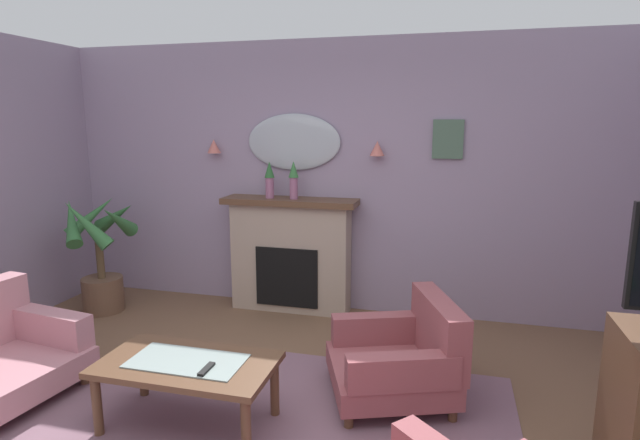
{
  "coord_description": "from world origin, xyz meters",
  "views": [
    {
      "loc": [
        1.1,
        -2.36,
        1.91
      ],
      "look_at": [
        0.13,
        1.36,
        1.16
      ],
      "focal_mm": 28.48,
      "sensor_mm": 36.0,
      "label": 1
    }
  ],
  "objects_px": {
    "wall_sconce_right": "(377,148)",
    "framed_picture": "(448,139)",
    "potted_plant_corner_palm": "(100,255)",
    "mantel_vase_right": "(270,178)",
    "coffee_table": "(187,370)",
    "fireplace": "(291,256)",
    "armchair_near_fireplace": "(403,356)",
    "mantel_vase_left": "(294,178)",
    "wall_sconce_left": "(214,146)",
    "tv_remote": "(206,370)",
    "wall_mirror": "(294,142)"
  },
  "relations": [
    {
      "from": "wall_sconce_right",
      "to": "wall_mirror",
      "type": "bearing_deg",
      "value": 176.63
    },
    {
      "from": "wall_mirror",
      "to": "tv_remote",
      "type": "xyz_separation_m",
      "value": [
        0.18,
        -2.35,
        -1.26
      ]
    },
    {
      "from": "mantel_vase_left",
      "to": "wall_mirror",
      "type": "relative_size",
      "value": 0.39
    },
    {
      "from": "tv_remote",
      "to": "armchair_near_fireplace",
      "type": "distance_m",
      "value": 1.36
    },
    {
      "from": "wall_mirror",
      "to": "armchair_near_fireplace",
      "type": "relative_size",
      "value": 0.92
    },
    {
      "from": "coffee_table",
      "to": "potted_plant_corner_palm",
      "type": "height_order",
      "value": "potted_plant_corner_palm"
    },
    {
      "from": "mantel_vase_right",
      "to": "mantel_vase_left",
      "type": "relative_size",
      "value": 0.98
    },
    {
      "from": "framed_picture",
      "to": "armchair_near_fireplace",
      "type": "xyz_separation_m",
      "value": [
        -0.22,
        -1.58,
        -1.44
      ]
    },
    {
      "from": "wall_mirror",
      "to": "tv_remote",
      "type": "bearing_deg",
      "value": -85.58
    },
    {
      "from": "fireplace",
      "to": "coffee_table",
      "type": "height_order",
      "value": "fireplace"
    },
    {
      "from": "wall_sconce_left",
      "to": "coffee_table",
      "type": "distance_m",
      "value": 2.69
    },
    {
      "from": "fireplace",
      "to": "wall_sconce_left",
      "type": "distance_m",
      "value": 1.38
    },
    {
      "from": "mantel_vase_right",
      "to": "mantel_vase_left",
      "type": "distance_m",
      "value": 0.25
    },
    {
      "from": "wall_mirror",
      "to": "framed_picture",
      "type": "bearing_deg",
      "value": 0.38
    },
    {
      "from": "framed_picture",
      "to": "potted_plant_corner_palm",
      "type": "distance_m",
      "value": 3.61
    },
    {
      "from": "wall_mirror",
      "to": "wall_sconce_left",
      "type": "height_order",
      "value": "wall_mirror"
    },
    {
      "from": "fireplace",
      "to": "potted_plant_corner_palm",
      "type": "height_order",
      "value": "potted_plant_corner_palm"
    },
    {
      "from": "wall_sconce_left",
      "to": "coffee_table",
      "type": "xyz_separation_m",
      "value": [
        0.85,
        -2.21,
        -1.28
      ]
    },
    {
      "from": "mantel_vase_right",
      "to": "wall_mirror",
      "type": "distance_m",
      "value": 0.44
    },
    {
      "from": "fireplace",
      "to": "mantel_vase_left",
      "type": "height_order",
      "value": "mantel_vase_left"
    },
    {
      "from": "mantel_vase_right",
      "to": "wall_sconce_left",
      "type": "xyz_separation_m",
      "value": [
        -0.65,
        0.12,
        0.3
      ]
    },
    {
      "from": "wall_sconce_left",
      "to": "wall_mirror",
      "type": "bearing_deg",
      "value": 3.37
    },
    {
      "from": "mantel_vase_right",
      "to": "armchair_near_fireplace",
      "type": "relative_size",
      "value": 0.35
    },
    {
      "from": "wall_sconce_left",
      "to": "tv_remote",
      "type": "height_order",
      "value": "wall_sconce_left"
    },
    {
      "from": "fireplace",
      "to": "wall_sconce_right",
      "type": "xyz_separation_m",
      "value": [
        0.85,
        0.09,
        1.09
      ]
    },
    {
      "from": "wall_sconce_left",
      "to": "tv_remote",
      "type": "xyz_separation_m",
      "value": [
        1.03,
        -2.3,
        -1.21
      ]
    },
    {
      "from": "mantel_vase_right",
      "to": "framed_picture",
      "type": "height_order",
      "value": "framed_picture"
    },
    {
      "from": "wall_mirror",
      "to": "wall_sconce_left",
      "type": "xyz_separation_m",
      "value": [
        -0.85,
        -0.05,
        -0.05
      ]
    },
    {
      "from": "wall_sconce_right",
      "to": "potted_plant_corner_palm",
      "type": "xyz_separation_m",
      "value": [
        -2.7,
        -0.62,
        -1.07
      ]
    },
    {
      "from": "wall_mirror",
      "to": "potted_plant_corner_palm",
      "type": "xyz_separation_m",
      "value": [
        -1.85,
        -0.67,
        -1.12
      ]
    },
    {
      "from": "fireplace",
      "to": "wall_sconce_left",
      "type": "bearing_deg",
      "value": 173.84
    },
    {
      "from": "wall_mirror",
      "to": "wall_sconce_left",
      "type": "relative_size",
      "value": 6.86
    },
    {
      "from": "fireplace",
      "to": "coffee_table",
      "type": "xyz_separation_m",
      "value": [
        0.0,
        -2.12,
        -0.19
      ]
    },
    {
      "from": "tv_remote",
      "to": "wall_sconce_left",
      "type": "bearing_deg",
      "value": 114.15
    },
    {
      "from": "wall_sconce_right",
      "to": "mantel_vase_left",
      "type": "bearing_deg",
      "value": -171.47
    },
    {
      "from": "wall_sconce_right",
      "to": "potted_plant_corner_palm",
      "type": "bearing_deg",
      "value": -167.09
    },
    {
      "from": "mantel_vase_right",
      "to": "potted_plant_corner_palm",
      "type": "height_order",
      "value": "mantel_vase_right"
    },
    {
      "from": "coffee_table",
      "to": "tv_remote",
      "type": "distance_m",
      "value": 0.21
    },
    {
      "from": "fireplace",
      "to": "tv_remote",
      "type": "distance_m",
      "value": 2.22
    },
    {
      "from": "mantel_vase_left",
      "to": "framed_picture",
      "type": "relative_size",
      "value": 1.04
    },
    {
      "from": "wall_sconce_right",
      "to": "framed_picture",
      "type": "distance_m",
      "value": 0.66
    },
    {
      "from": "mantel_vase_left",
      "to": "wall_mirror",
      "type": "height_order",
      "value": "wall_mirror"
    },
    {
      "from": "framed_picture",
      "to": "potted_plant_corner_palm",
      "type": "xyz_separation_m",
      "value": [
        -3.35,
        -0.68,
        -1.16
      ]
    },
    {
      "from": "mantel_vase_right",
      "to": "framed_picture",
      "type": "bearing_deg",
      "value": 6.04
    },
    {
      "from": "mantel_vase_left",
      "to": "framed_picture",
      "type": "bearing_deg",
      "value": 7.08
    },
    {
      "from": "fireplace",
      "to": "potted_plant_corner_palm",
      "type": "xyz_separation_m",
      "value": [
        -1.85,
        -0.53,
        0.02
      ]
    },
    {
      "from": "mantel_vase_left",
      "to": "wall_mirror",
      "type": "bearing_deg",
      "value": 106.39
    },
    {
      "from": "wall_sconce_right",
      "to": "coffee_table",
      "type": "bearing_deg",
      "value": -110.92
    },
    {
      "from": "wall_sconce_left",
      "to": "potted_plant_corner_palm",
      "type": "xyz_separation_m",
      "value": [
        -1.0,
        -0.62,
        -1.07
      ]
    },
    {
      "from": "mantel_vase_right",
      "to": "armchair_near_fireplace",
      "type": "height_order",
      "value": "mantel_vase_right"
    }
  ]
}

